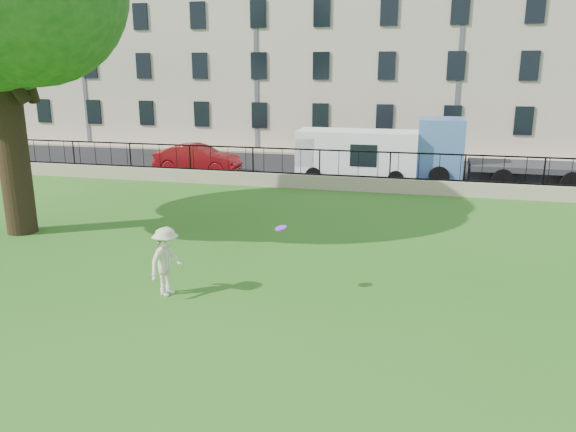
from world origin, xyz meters
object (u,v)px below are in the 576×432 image
(man, at_px, (166,261))
(blue_truck, at_px, (497,152))
(red_sedan, at_px, (197,159))
(frisbee, at_px, (281,228))
(white_van, at_px, (357,155))

(man, xyz_separation_m, blue_truck, (8.78, 15.29, 0.63))
(red_sedan, distance_m, blue_truck, 14.20)
(frisbee, relative_size, white_van, 0.05)
(frisbee, height_order, white_van, white_van)
(blue_truck, bearing_deg, frisbee, -112.79)
(white_van, bearing_deg, red_sedan, 179.72)
(red_sedan, bearing_deg, blue_truck, -88.76)
(white_van, relative_size, blue_truck, 0.79)
(man, height_order, blue_truck, blue_truck)
(frisbee, bearing_deg, red_sedan, 119.30)
(man, bearing_deg, blue_truck, -16.04)
(red_sedan, xyz_separation_m, white_van, (7.98, 0.00, 0.45))
(man, relative_size, red_sedan, 0.38)
(frisbee, xyz_separation_m, red_sedan, (-7.95, 14.17, -0.92))
(man, bearing_deg, frisbee, -62.76)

